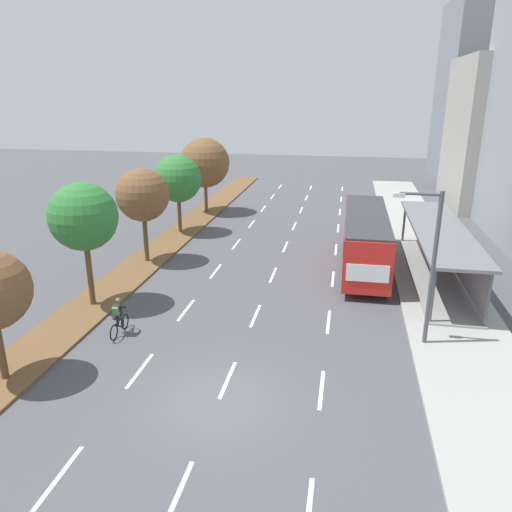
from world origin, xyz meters
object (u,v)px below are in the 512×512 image
at_px(bus, 365,235).
at_px(median_tree_second, 83,217).
at_px(bus_shelter, 442,247).
at_px(median_tree_fourth, 178,179).
at_px(cyclist, 119,318).
at_px(median_tree_third, 143,195).
at_px(streetlight, 430,259).
at_px(median_tree_fifth, 205,163).

relative_size(bus, median_tree_second, 1.84).
bearing_deg(bus_shelter, median_tree_fourth, 160.41).
bearing_deg(median_tree_fourth, bus_shelter, -19.59).
distance_m(cyclist, median_tree_third, 10.41).
relative_size(median_tree_fourth, streetlight, 0.89).
distance_m(bus_shelter, bus, 4.43).
relative_size(median_tree_fifth, streetlight, 0.99).
bearing_deg(median_tree_fourth, median_tree_third, -88.82).
relative_size(bus_shelter, median_tree_fourth, 2.41).
height_order(bus_shelter, median_tree_fifth, median_tree_fifth).
xyz_separation_m(median_tree_fourth, streetlight, (15.75, -14.81, -0.27)).
xyz_separation_m(cyclist, median_tree_second, (-2.68, 2.61, 3.82)).
bearing_deg(cyclist, bus, 45.49).
relative_size(bus_shelter, median_tree_second, 2.27).
relative_size(cyclist, median_tree_fifth, 0.28).
height_order(bus, median_tree_third, median_tree_third).
height_order(cyclist, median_tree_fifth, median_tree_fifth).
bearing_deg(median_tree_fifth, cyclist, -83.44).
xyz_separation_m(bus_shelter, bus, (-4.28, 1.11, 0.20)).
bearing_deg(bus_shelter, streetlight, -104.03).
bearing_deg(streetlight, median_tree_fifth, 125.89).
xyz_separation_m(bus_shelter, median_tree_fourth, (-17.86, 6.36, 2.30)).
xyz_separation_m(bus_shelter, median_tree_fifth, (-17.77, 13.18, 2.55)).
height_order(bus, median_tree_second, median_tree_second).
relative_size(bus, median_tree_fifth, 1.76).
relative_size(median_tree_second, median_tree_third, 1.06).
bearing_deg(median_tree_third, streetlight, -27.09).
height_order(median_tree_fifth, streetlight, streetlight).
distance_m(bus, cyclist, 15.51).
distance_m(bus_shelter, median_tree_fifth, 22.27).
distance_m(median_tree_fifth, streetlight, 26.71).
bearing_deg(median_tree_second, median_tree_fifth, 89.93).
bearing_deg(streetlight, median_tree_third, 152.91).
bearing_deg(streetlight, median_tree_fourth, 136.76).
bearing_deg(bus_shelter, median_tree_second, -157.70).
height_order(bus_shelter, median_tree_second, median_tree_second).
relative_size(cyclist, median_tree_second, 0.30).
xyz_separation_m(bus, cyclist, (-10.83, -11.02, -1.28)).
xyz_separation_m(bus, median_tree_fourth, (-13.58, 5.25, 2.09)).
height_order(bus, median_tree_fourth, median_tree_fourth).
bearing_deg(cyclist, median_tree_second, 135.72).
relative_size(median_tree_second, median_tree_fifth, 0.96).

